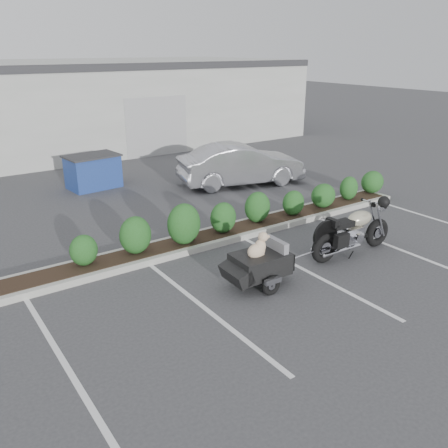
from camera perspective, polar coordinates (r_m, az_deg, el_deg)
ground at (r=10.26m, az=3.11°, el=-6.36°), size 90.00×90.00×0.00m
planter_kerb at (r=12.39m, az=0.57°, el=-1.07°), size 12.00×1.00×0.15m
building at (r=24.99m, az=-22.02°, el=13.05°), size 26.00×10.00×4.00m
motorcycle at (r=11.51m, az=15.26°, el=-0.91°), size 2.48×0.84×1.43m
pet_trailer at (r=9.72m, az=4.29°, el=-4.71°), size 1.98×1.10×1.18m
sedan at (r=16.91m, az=2.07°, el=7.17°), size 4.66×2.61×1.45m
dumpster at (r=17.15m, az=-15.47°, el=6.14°), size 1.87×1.37×1.16m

